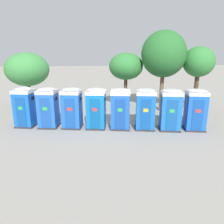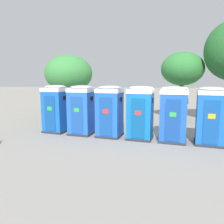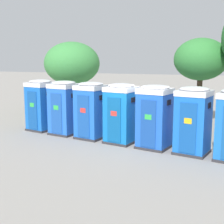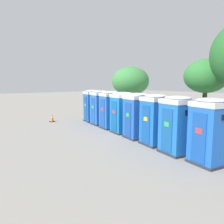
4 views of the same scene
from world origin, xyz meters
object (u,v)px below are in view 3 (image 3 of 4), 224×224
Objects in this scene: portapotty_2 at (91,110)px; portapotty_4 at (155,116)px; portapotty_0 at (41,105)px; portapotty_5 at (193,120)px; portapotty_1 at (64,107)px; street_tree_3 at (72,64)px; street_tree_1 at (201,60)px; portapotty_3 at (121,113)px.

portapotty_2 is 1.00× the size of portapotty_4.
portapotty_5 is at bearing -9.30° from portapotty_0.
portapotty_1 is 1.00× the size of portapotty_2.
portapotty_1 is 0.55× the size of street_tree_3.
portapotty_0 is at bearing 168.45° from portapotty_1.
portapotty_0 is at bearing 170.36° from portapotty_4.
portapotty_5 is 5.80m from street_tree_1.
portapotty_5 is (1.52, -0.21, 0.00)m from portapotty_4.
portapotty_3 is 0.55× the size of street_tree_1.
street_tree_1 is at bearing 94.16° from portapotty_5.
street_tree_3 is at bearing 173.00° from street_tree_1.
portapotty_0 is 1.54m from portapotty_1.
portapotty_3 is at bearing -46.64° from street_tree_3.
street_tree_1 is at bearing 61.56° from portapotty_3.
portapotty_0 is at bearing 170.70° from portapotty_5.
street_tree_1 reaches higher than portapotty_4.
portapotty_2 is 1.00× the size of portapotty_3.
portapotty_1 is at bearing -11.55° from portapotty_0.
portapotty_1 is 1.53m from portapotty_2.
portapotty_1 is 1.00× the size of portapotty_5.
portapotty_4 is at bearing -9.00° from portapotty_1.
street_tree_1 is (-0.39, 5.34, 2.21)m from portapotty_5.
street_tree_1 is at bearing 37.84° from portapotty_1.
street_tree_3 is (-7.08, 6.14, 1.96)m from portapotty_4.
portapotty_4 is 5.70m from street_tree_1.
portapotty_4 and portapotty_5 have the same top height.
street_tree_3 is at bearing 115.05° from portapotty_1.
portapotty_2 is 4.60m from portapotty_5.
portapotty_2 is (3.02, -0.55, -0.00)m from portapotty_0.
portapotty_1 and portapotty_3 have the same top height.
portapotty_1 is at bearing -142.16° from street_tree_1.
portapotty_3 is 0.55× the size of street_tree_3.
portapotty_3 is (1.52, -0.23, 0.00)m from portapotty_2.
portapotty_1 is 6.14m from portapotty_5.
portapotty_5 is (7.57, -1.24, -0.00)m from portapotty_0.
portapotty_3 is at bearing 170.76° from portapotty_4.
portapotty_1 is 7.52m from street_tree_1.
portapotty_4 is at bearing -40.93° from street_tree_3.
portapotty_5 is at bearing -8.74° from portapotty_1.
portapotty_2 is 1.00× the size of portapotty_5.
portapotty_4 is at bearing 172.03° from portapotty_5.
portapotty_3 is at bearing 171.39° from portapotty_5.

